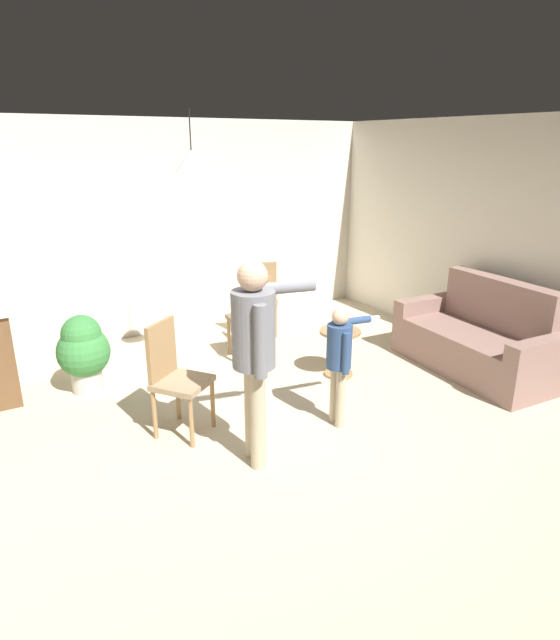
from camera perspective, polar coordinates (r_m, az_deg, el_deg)
ground at (r=4.68m, az=0.60°, el=-12.47°), size 7.68×7.68×0.00m
wall_back at (r=7.01m, az=-13.63°, el=9.36°), size 6.40×0.10×2.70m
wall_right at (r=6.41m, az=25.83°, el=7.21°), size 0.10×6.40×2.70m
couch_floral at (r=6.25m, az=20.60°, el=-2.12°), size 0.99×1.86×1.00m
side_table_by_couch at (r=5.72m, az=6.42°, el=-2.92°), size 0.44×0.44×0.52m
person_adult at (r=3.93m, az=-2.66°, el=-2.42°), size 0.84×0.46×1.63m
person_child at (r=4.62m, az=6.47°, el=-3.60°), size 0.59×0.31×1.09m
dining_chair_by_counter at (r=6.14m, az=-2.82°, el=0.85°), size 0.47×0.47×1.00m
dining_chair_near_wall at (r=6.81m, az=-2.12°, el=2.68°), size 0.54×0.54×1.00m
dining_chair_centre_back at (r=4.61m, az=-11.28°, el=-5.70°), size 0.59×0.59×1.00m
potted_plant_corner at (r=5.66m, az=-20.40°, el=-3.03°), size 0.52×0.52×0.80m
spare_remote_on_table at (r=5.63m, az=6.86°, el=-1.01°), size 0.06×0.13×0.04m
ceiling_light_pendant at (r=5.14m, az=-9.49°, el=16.53°), size 0.32×0.32×0.55m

